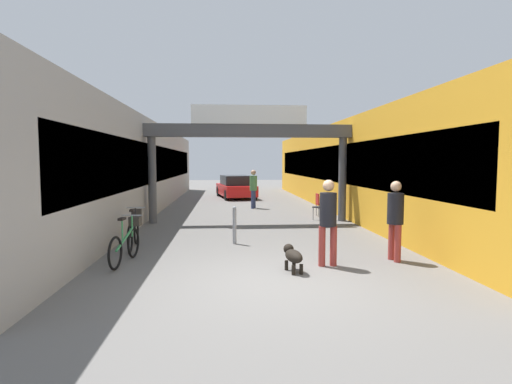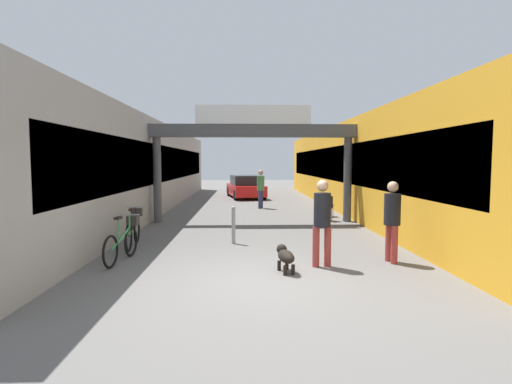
{
  "view_description": "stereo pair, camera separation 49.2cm",
  "coord_description": "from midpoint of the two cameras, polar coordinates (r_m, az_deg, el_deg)",
  "views": [
    {
      "loc": [
        -0.83,
        -6.89,
        2.12
      ],
      "look_at": [
        0.0,
        3.92,
        1.3
      ],
      "focal_mm": 28.0,
      "sensor_mm": 36.0,
      "label": 1
    },
    {
      "loc": [
        -0.34,
        -6.92,
        2.12
      ],
      "look_at": [
        0.0,
        3.92,
        1.3
      ],
      "focal_mm": 28.0,
      "sensor_mm": 36.0,
      "label": 2
    }
  ],
  "objects": [
    {
      "name": "ground_plane",
      "position": [
        7.25,
        0.45,
        -12.68
      ],
      "size": [
        80.0,
        80.0,
        0.0
      ],
      "primitive_type": "plane",
      "color": "#605E5B"
    },
    {
      "name": "storefront_left",
      "position": [
        18.47,
        -18.56,
        3.29
      ],
      "size": [
        3.0,
        26.0,
        3.71
      ],
      "color": "#9E9993",
      "rests_on": "ground_plane"
    },
    {
      "name": "storefront_right",
      "position": [
        18.79,
        13.21,
        3.41
      ],
      "size": [
        3.0,
        26.0,
        3.71
      ],
      "color": "gold",
      "rests_on": "ground_plane"
    },
    {
      "name": "arcade_sign_gateway",
      "position": [
        14.0,
        -2.01,
        7.49
      ],
      "size": [
        7.4,
        0.47,
        4.06
      ],
      "color": "#4C4C4F",
      "rests_on": "ground_plane"
    },
    {
      "name": "pedestrian_with_dog",
      "position": [
        8.17,
        8.57,
        -3.51
      ],
      "size": [
        0.39,
        0.35,
        1.76
      ],
      "color": "#99332D",
      "rests_on": "ground_plane"
    },
    {
      "name": "pedestrian_companion",
      "position": [
        8.93,
        17.8,
        -3.2
      ],
      "size": [
        0.38,
        0.4,
        1.71
      ],
      "color": "#99332D",
      "rests_on": "ground_plane"
    },
    {
      "name": "pedestrian_carrying_crate",
      "position": [
        18.17,
        -1.15,
        0.82
      ],
      "size": [
        0.44,
        0.44,
        1.75
      ],
      "color": "navy",
      "rests_on": "ground_plane"
    },
    {
      "name": "dog_on_leash",
      "position": [
        7.81,
        3.45,
        -9.07
      ],
      "size": [
        0.39,
        0.71,
        0.5
      ],
      "color": "black",
      "rests_on": "ground_plane"
    },
    {
      "name": "bicycle_green_nearest",
      "position": [
        8.99,
        -19.5,
        -6.72
      ],
      "size": [
        0.46,
        1.68,
        0.98
      ],
      "color": "black",
      "rests_on": "ground_plane"
    },
    {
      "name": "bicycle_black_second",
      "position": [
        10.44,
        -18.36,
        -5.17
      ],
      "size": [
        0.46,
        1.69,
        0.98
      ],
      "color": "black",
      "rests_on": "ground_plane"
    },
    {
      "name": "bollard_post_metal",
      "position": [
        10.36,
        -4.45,
        -4.7
      ],
      "size": [
        0.1,
        0.1,
        0.98
      ],
      "color": "gray",
      "rests_on": "ground_plane"
    },
    {
      "name": "cafe_chair_black_nearer",
      "position": [
        14.64,
        8.4,
        -1.92
      ],
      "size": [
        0.56,
        0.56,
        0.89
      ],
      "color": "gray",
      "rests_on": "ground_plane"
    },
    {
      "name": "cafe_chair_red_farther",
      "position": [
        15.72,
        8.22,
        -1.49
      ],
      "size": [
        0.41,
        0.41,
        0.89
      ],
      "color": "gray",
      "rests_on": "ground_plane"
    },
    {
      "name": "parked_car_red",
      "position": [
        23.49,
        -3.49,
        0.71
      ],
      "size": [
        2.39,
        4.23,
        1.33
      ],
      "color": "red",
      "rests_on": "ground_plane"
    }
  ]
}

